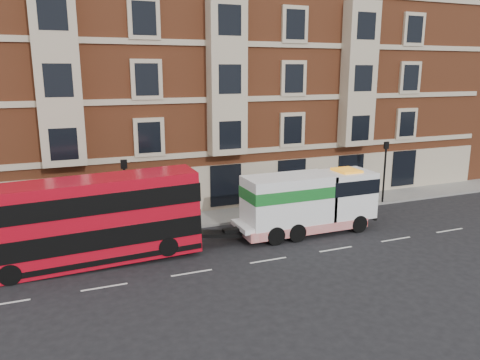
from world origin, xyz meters
The scene contains 8 objects.
ground centered at (0.00, 0.00, 0.00)m, with size 120.00×120.00×0.00m, color black.
sidewalk centered at (0.00, 7.50, 0.07)m, with size 90.00×3.00×0.15m, color slate.
victorian_terrace centered at (0.50, 15.00, 10.07)m, with size 45.00×12.00×20.40m.
lamp_post_west centered at (-6.00, 6.20, 2.68)m, with size 0.35×0.15×4.35m.
lamp_post_east centered at (12.00, 6.20, 2.68)m, with size 0.35×0.15×4.35m.
double_decker_bus centered at (-8.25, 2.91, 2.27)m, with size 10.59×2.43×4.29m.
tow_truck centered at (3.80, 2.91, 1.87)m, with size 8.48×2.51×3.53m.
pedestrian centered at (-7.70, 6.15, 1.07)m, with size 0.67×0.44×1.84m, color black.
Camera 1 is at (-9.59, -19.85, 9.31)m, focal length 35.00 mm.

